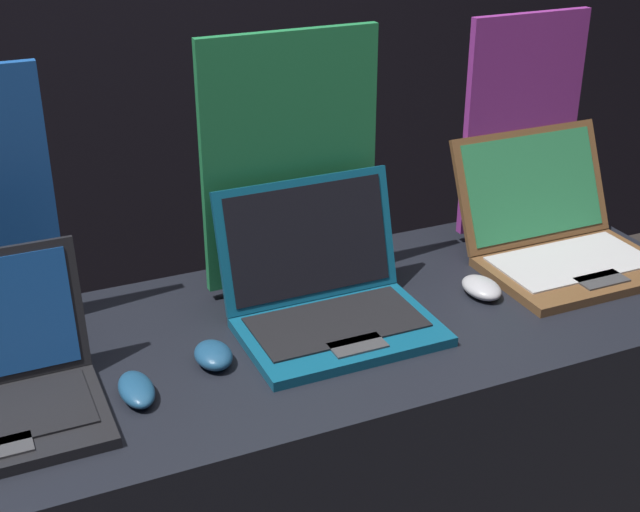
% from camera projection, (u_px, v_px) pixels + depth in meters
% --- Properties ---
extents(display_counter, '(1.71, 0.65, 0.94)m').
position_uv_depth(display_counter, '(319.00, 508.00, 1.97)').
color(display_counter, black).
rests_on(display_counter, ground_plane).
extents(mouse_front, '(0.06, 0.11, 0.03)m').
position_uv_depth(mouse_front, '(136.00, 389.00, 1.53)').
color(mouse_front, navy).
rests_on(mouse_front, display_counter).
extents(laptop_middle, '(0.37, 0.32, 0.26)m').
position_uv_depth(laptop_middle, '(327.00, 295.00, 1.75)').
color(laptop_middle, '#0F5170').
rests_on(laptop_middle, display_counter).
extents(mouse_middle, '(0.07, 0.10, 0.04)m').
position_uv_depth(mouse_middle, '(213.00, 355.00, 1.63)').
color(mouse_middle, navy).
rests_on(mouse_middle, display_counter).
extents(promo_stand_middle, '(0.37, 0.07, 0.54)m').
position_uv_depth(promo_stand_middle, '(291.00, 169.00, 1.81)').
color(promo_stand_middle, black).
rests_on(promo_stand_middle, display_counter).
extents(laptop_back, '(0.39, 0.38, 0.26)m').
position_uv_depth(laptop_back, '(559.00, 236.00, 2.00)').
color(laptop_back, brown).
rests_on(laptop_back, display_counter).
extents(mouse_back, '(0.07, 0.11, 0.03)m').
position_uv_depth(mouse_back, '(481.00, 288.00, 1.87)').
color(mouse_back, '#B2B2B7').
rests_on(mouse_back, display_counter).
extents(promo_stand_back, '(0.30, 0.07, 0.52)m').
position_uv_depth(promo_stand_back, '(521.00, 132.00, 2.06)').
color(promo_stand_back, black).
rests_on(promo_stand_back, display_counter).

